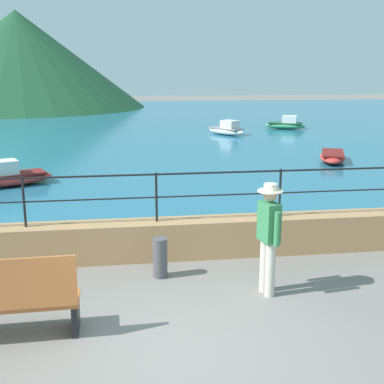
# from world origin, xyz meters

# --- Properties ---
(ground_plane) EXTENTS (120.00, 120.00, 0.00)m
(ground_plane) POSITION_xyz_m (0.00, 0.00, 0.00)
(ground_plane) COLOR slate
(promenade_wall) EXTENTS (20.00, 0.56, 0.70)m
(promenade_wall) POSITION_xyz_m (0.00, 3.20, 0.35)
(promenade_wall) COLOR tan
(promenade_wall) RESTS_ON ground
(railing) EXTENTS (18.44, 0.04, 0.90)m
(railing) POSITION_xyz_m (0.00, 3.20, 1.34)
(railing) COLOR black
(railing) RESTS_ON promenade_wall
(lake_water) EXTENTS (64.00, 44.32, 0.06)m
(lake_water) POSITION_xyz_m (0.00, 25.84, 0.03)
(lake_water) COLOR #236B89
(lake_water) RESTS_ON ground
(hill_main) EXTENTS (21.68, 21.68, 8.26)m
(hill_main) POSITION_xyz_m (-9.14, 40.84, 4.13)
(hill_main) COLOR #1E4C2D
(hill_main) RESTS_ON ground
(bench_main) EXTENTS (1.71, 0.60, 1.13)m
(bench_main) POSITION_xyz_m (-2.06, 0.60, 0.56)
(bench_main) COLOR #B76633
(bench_main) RESTS_ON ground
(person_walking) EXTENTS (0.38, 0.56, 1.75)m
(person_walking) POSITION_xyz_m (1.57, 1.44, 0.98)
(person_walking) COLOR beige
(person_walking) RESTS_ON ground
(bollard) EXTENTS (0.24, 0.24, 0.67)m
(bollard) POSITION_xyz_m (-0.02, 2.31, 0.34)
(bollard) COLOR #4C4C51
(bollard) RESTS_ON ground
(boat_1) EXTENTS (1.71, 2.47, 0.36)m
(boat_1) POSITION_xyz_m (7.10, 11.75, 0.26)
(boat_1) COLOR red
(boat_1) RESTS_ON lake_water
(boat_2) EXTENTS (2.05, 2.40, 0.76)m
(boat_2) POSITION_xyz_m (4.86, 19.91, 0.33)
(boat_2) COLOR white
(boat_2) RESTS_ON lake_water
(boat_3) EXTENTS (2.46, 1.80, 0.76)m
(boat_3) POSITION_xyz_m (8.72, 21.96, 0.33)
(boat_3) COLOR #338C59
(boat_3) RESTS_ON lake_water
(boat_4) EXTENTS (2.47, 1.77, 0.76)m
(boat_4) POSITION_xyz_m (-3.83, 9.42, 0.33)
(boat_4) COLOR red
(boat_4) RESTS_ON lake_water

